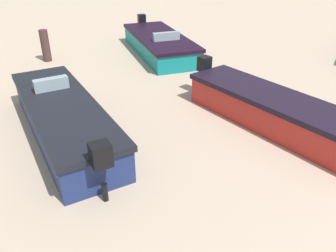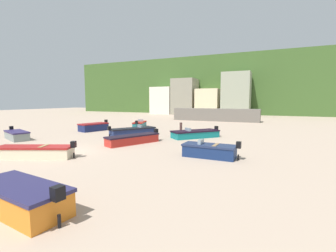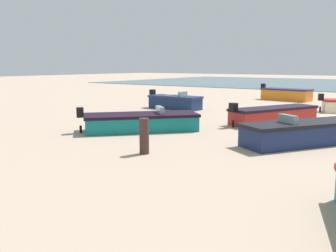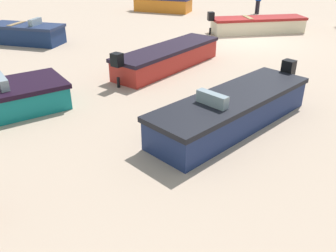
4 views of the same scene
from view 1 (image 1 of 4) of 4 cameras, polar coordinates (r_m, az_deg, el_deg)
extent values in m
cube|color=#117779|center=(13.30, -1.46, 13.33)|extent=(4.29, 4.48, 0.60)
cube|color=black|center=(13.20, -1.48, 14.84)|extent=(4.42, 4.61, 0.12)
cube|color=black|center=(15.49, -4.46, 17.54)|extent=(0.43, 0.42, 0.40)
cylinder|color=black|center=(15.64, -4.36, 15.05)|extent=(0.14, 0.14, 0.30)
cube|color=#8C9EA8|center=(12.41, -0.31, 14.90)|extent=(0.85, 0.80, 0.28)
cube|color=navy|center=(7.82, -17.11, 0.77)|extent=(3.60, 4.67, 0.67)
cube|color=black|center=(7.65, -17.54, 3.40)|extent=(3.72, 4.80, 0.12)
cube|color=black|center=(5.39, -11.29, -4.79)|extent=(0.42, 0.41, 0.40)
cylinder|color=black|center=(5.83, -10.58, -10.91)|extent=(0.14, 0.14, 0.34)
cube|color=#8C9EA8|center=(8.33, -19.11, 6.72)|extent=(0.76, 0.58, 0.28)
cube|color=red|center=(8.19, 17.86, 1.83)|extent=(3.00, 4.71, 0.64)
cube|color=black|center=(8.03, 18.26, 4.25)|extent=(3.11, 4.83, 0.12)
cube|color=black|center=(9.47, 6.16, 10.41)|extent=(0.41, 0.39, 0.40)
cylinder|color=black|center=(9.72, 5.94, 6.37)|extent=(0.13, 0.13, 0.32)
cylinder|color=#432C2A|center=(13.13, -19.98, 12.62)|extent=(0.30, 0.30, 1.12)
camera|label=2|loc=(23.63, 71.23, 9.44)|focal=24.99mm
camera|label=3|loc=(18.45, -59.55, 11.78)|focal=40.02mm
camera|label=4|loc=(13.82, -47.05, 21.07)|focal=37.85mm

